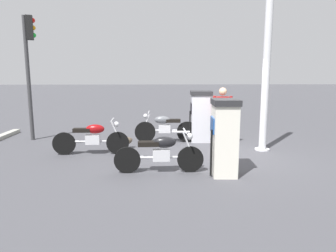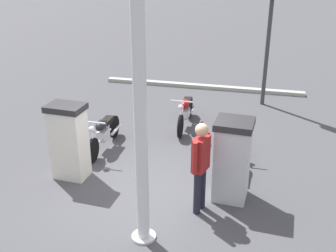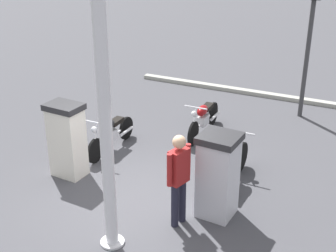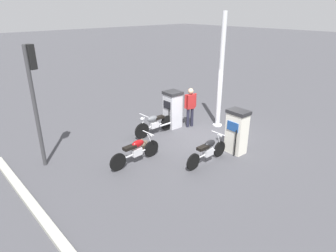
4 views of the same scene
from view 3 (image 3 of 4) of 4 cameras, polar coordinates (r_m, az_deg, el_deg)
The scene contains 11 objects.
ground_plane at distance 9.04m, azimuth -4.05°, elevation -8.49°, with size 120.00×120.00×0.00m, color #424247.
fuel_pump_near at distance 8.11m, azimuth 6.23°, elevation -6.09°, with size 0.72×0.71×1.57m.
fuel_pump_far at distance 9.56m, azimuth -12.44°, elevation -1.66°, with size 0.61×0.76×1.58m.
motorcycle_near_pump at distance 9.23m, azimuth 7.89°, elevation -4.61°, with size 1.94×0.56×0.96m.
motorcycle_far_pump at distance 10.56m, azimuth -7.18°, elevation -0.83°, with size 1.91×0.56×0.92m.
motorcycle_extra at distance 11.32m, azimuth 4.43°, elevation 1.07°, with size 1.98×0.56×0.94m.
attendant_person at distance 7.72m, azimuth 1.36°, elevation -6.04°, with size 0.57×0.29×1.70m.
wandering_duck at distance 10.54m, azimuth 5.77°, elevation -2.10°, with size 0.48×0.35×0.50m.
roadside_traffic_light at distance 12.31m, azimuth 17.48°, elevation 12.45°, with size 0.40×0.29×3.85m.
canopy_support_pole at distance 6.71m, azimuth -7.86°, elevation 1.27°, with size 0.40×0.40×4.71m.
road_edge_kerb at distance 14.52m, azimuth 8.97°, elevation 4.36°, with size 0.27×6.76×0.12m.
Camera 3 is at (-6.57, -3.92, 4.82)m, focal length 49.00 mm.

